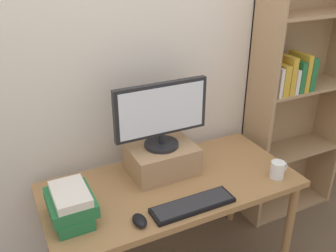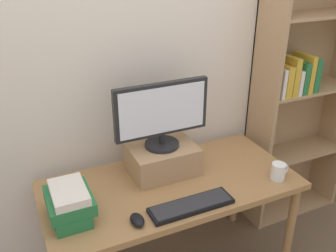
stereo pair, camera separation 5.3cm
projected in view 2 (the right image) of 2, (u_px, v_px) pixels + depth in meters
name	position (u px, v px, depth m)	size (l,w,h in m)	color
back_wall	(140.00, 59.00, 2.17)	(7.00, 0.08, 2.60)	beige
desk	(171.00, 194.00, 2.11)	(1.41, 0.67, 0.70)	#9E7042
bookshelf_unit	(301.00, 86.00, 2.59)	(0.75, 0.28, 1.99)	tan
riser_box	(162.00, 158.00, 2.16)	(0.38, 0.30, 0.17)	#A87F56
computer_monitor	(162.00, 113.00, 2.03)	(0.54, 0.20, 0.38)	black
keyboard	(191.00, 206.00, 1.88)	(0.44, 0.13, 0.02)	black
computer_mouse	(137.00, 220.00, 1.77)	(0.06, 0.10, 0.04)	black
book_stack	(69.00, 203.00, 1.79)	(0.21, 0.27, 0.17)	#236B38
coffee_mug	(279.00, 171.00, 2.10)	(0.11, 0.08, 0.10)	white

